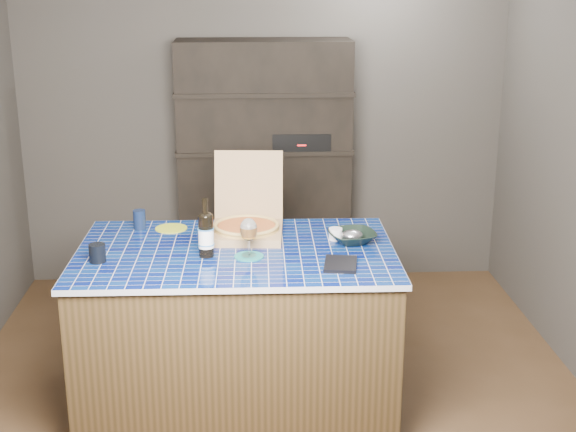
{
  "coord_description": "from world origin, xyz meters",
  "views": [
    {
      "loc": [
        -0.13,
        -4.01,
        2.26
      ],
      "look_at": [
        0.08,
        0.0,
        1.02
      ],
      "focal_mm": 50.0,
      "sensor_mm": 36.0,
      "label": 1
    }
  ],
  "objects": [
    {
      "name": "foil_contents",
      "position": [
        0.42,
        -0.07,
        0.93
      ],
      "size": [
        0.12,
        0.1,
        0.05
      ],
      "primitive_type": "ellipsoid",
      "color": "#ACADB8",
      "rests_on": "bowl"
    },
    {
      "name": "navy_cup",
      "position": [
        -0.72,
        0.22,
        0.94
      ],
      "size": [
        0.07,
        0.07,
        0.11
      ],
      "primitive_type": "cylinder",
      "color": "#0E1933",
      "rests_on": "kitchen_island"
    },
    {
      "name": "wine_glass",
      "position": [
        -0.12,
        -0.26,
        1.03
      ],
      "size": [
        0.09,
        0.09,
        0.2
      ],
      "color": "white",
      "rests_on": "teal_trivet"
    },
    {
      "name": "pizza_box",
      "position": [
        -0.13,
        0.08,
        0.95
      ],
      "size": [
        0.41,
        0.49,
        0.41
      ],
      "rotation": [
        0.0,
        0.0,
        -0.07
      ],
      "color": "tan",
      "rests_on": "kitchen_island"
    },
    {
      "name": "shelving_unit",
      "position": [
        0.0,
        1.53,
        0.9
      ],
      "size": [
        1.2,
        0.41,
        1.8
      ],
      "color": "black",
      "rests_on": "floor"
    },
    {
      "name": "white_jar",
      "position": [
        0.33,
        -0.02,
        0.92
      ],
      "size": [
        0.07,
        0.07,
        0.06
      ],
      "primitive_type": "cylinder",
      "color": "white",
      "rests_on": "kitchen_island"
    },
    {
      "name": "tumbler",
      "position": [
        -0.86,
        -0.29,
        0.93
      ],
      "size": [
        0.08,
        0.08,
        0.09
      ],
      "primitive_type": "cylinder",
      "color": "black",
      "rests_on": "kitchen_island"
    },
    {
      "name": "bowl",
      "position": [
        0.42,
        -0.07,
        0.92
      ],
      "size": [
        0.29,
        0.29,
        0.06
      ],
      "primitive_type": "imported",
      "rotation": [
        0.0,
        0.0,
        0.22
      ],
      "color": "black",
      "rests_on": "kitchen_island"
    },
    {
      "name": "kitchen_island",
      "position": [
        -0.19,
        -0.15,
        0.45
      ],
      "size": [
        1.64,
        1.05,
        0.89
      ],
      "rotation": [
        0.0,
        0.0,
        -0.02
      ],
      "color": "#45301B",
      "rests_on": "floor"
    },
    {
      "name": "teal_trivet",
      "position": [
        -0.12,
        -0.26,
        0.89
      ],
      "size": [
        0.15,
        0.15,
        0.01
      ],
      "primitive_type": "cylinder",
      "color": "#167574",
      "rests_on": "kitchen_island"
    },
    {
      "name": "mead_bottle",
      "position": [
        -0.34,
        -0.24,
        1.01
      ],
      "size": [
        0.08,
        0.08,
        0.3
      ],
      "color": "black",
      "rests_on": "kitchen_island"
    },
    {
      "name": "green_trivet",
      "position": [
        -0.55,
        0.21,
        0.89
      ],
      "size": [
        0.18,
        0.18,
        0.01
      ],
      "primitive_type": "cylinder",
      "color": "gold",
      "rests_on": "kitchen_island"
    },
    {
      "name": "dvd_case",
      "position": [
        0.32,
        -0.41,
        0.9
      ],
      "size": [
        0.19,
        0.24,
        0.02
      ],
      "primitive_type": "cube",
      "rotation": [
        0.0,
        0.0,
        -0.16
      ],
      "color": "black",
      "rests_on": "kitchen_island"
    },
    {
      "name": "room",
      "position": [
        0.0,
        0.0,
        1.25
      ],
      "size": [
        3.5,
        3.5,
        3.5
      ],
      "color": "brown",
      "rests_on": "ground"
    }
  ]
}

